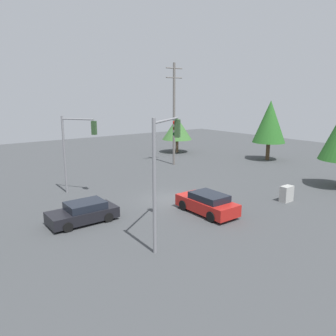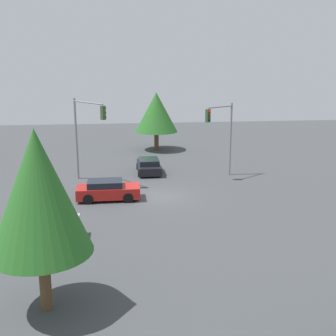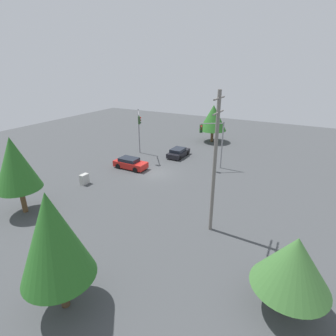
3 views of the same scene
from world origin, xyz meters
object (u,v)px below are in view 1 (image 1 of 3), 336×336
electrical_cabinet (287,194)px  sedan_dark (83,212)px  sedan_red (207,203)px  traffic_signal_main (76,142)px  traffic_signal_cross (164,157)px

electrical_cabinet → sedan_dark: bearing=-20.7°
sedan_red → traffic_signal_main: bearing=118.6°
sedan_dark → traffic_signal_cross: (-2.55, 5.18, 4.04)m
sedan_dark → traffic_signal_main: (-2.14, -6.08, 3.63)m
traffic_signal_main → electrical_cabinet: traffic_signal_main is taller
sedan_dark → electrical_cabinet: size_ratio=3.52×
traffic_signal_cross → electrical_cabinet: bearing=-36.2°
sedan_dark → traffic_signal_cross: traffic_signal_cross is taller
traffic_signal_cross → sedan_dark: bearing=80.3°
sedan_red → electrical_cabinet: sedan_red is taller
sedan_dark → traffic_signal_cross: 7.05m
sedan_red → traffic_signal_cross: bearing=-160.9°
sedan_red → traffic_signal_cross: (4.81, 1.67, 3.97)m
sedan_red → electrical_cabinet: 6.78m
sedan_dark → sedan_red: size_ratio=0.95×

